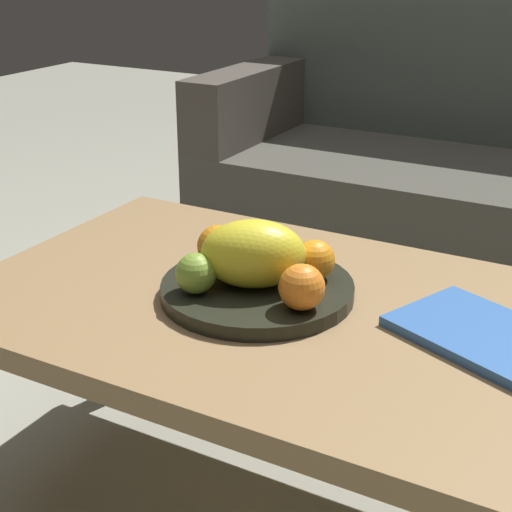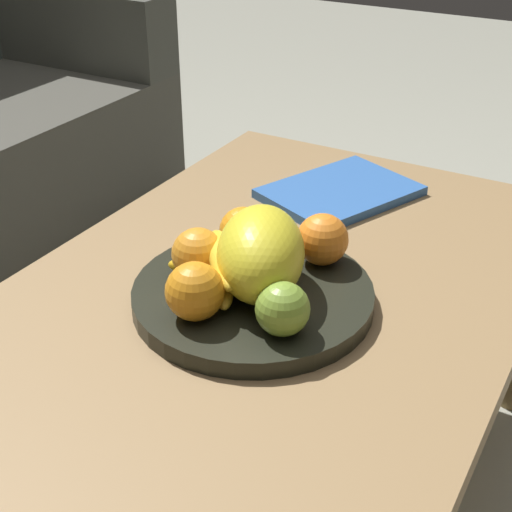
% 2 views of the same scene
% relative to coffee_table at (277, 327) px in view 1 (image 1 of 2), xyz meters
% --- Properties ---
extents(coffee_table, '(1.06, 0.67, 0.45)m').
position_rel_coffee_table_xyz_m(coffee_table, '(0.00, 0.00, 0.00)').
color(coffee_table, olive).
rests_on(coffee_table, ground_plane).
extents(couch, '(1.70, 0.70, 0.90)m').
position_rel_coffee_table_xyz_m(couch, '(0.10, 1.21, -0.10)').
color(couch, '#47463D').
rests_on(couch, ground_plane).
extents(fruit_bowl, '(0.32, 0.32, 0.03)m').
position_rel_coffee_table_xyz_m(fruit_bowl, '(-0.04, -0.00, 0.06)').
color(fruit_bowl, black).
rests_on(fruit_bowl, coffee_table).
extents(melon_large_front, '(0.20, 0.18, 0.11)m').
position_rel_coffee_table_xyz_m(melon_large_front, '(-0.04, -0.01, 0.13)').
color(melon_large_front, yellow).
rests_on(melon_large_front, fruit_bowl).
extents(orange_front, '(0.07, 0.07, 0.07)m').
position_rel_coffee_table_xyz_m(orange_front, '(0.07, -0.05, 0.11)').
color(orange_front, orange).
rests_on(orange_front, fruit_bowl).
extents(orange_left, '(0.07, 0.07, 0.07)m').
position_rel_coffee_table_xyz_m(orange_left, '(-0.13, 0.03, 0.11)').
color(orange_left, orange).
rests_on(orange_left, fruit_bowl).
extents(orange_right, '(0.07, 0.07, 0.07)m').
position_rel_coffee_table_xyz_m(orange_right, '(0.04, 0.06, 0.11)').
color(orange_right, orange).
rests_on(orange_right, fruit_bowl).
extents(orange_back, '(0.07, 0.07, 0.07)m').
position_rel_coffee_table_xyz_m(orange_back, '(-0.05, 0.08, 0.11)').
color(orange_back, orange).
rests_on(orange_back, fruit_bowl).
extents(apple_front, '(0.07, 0.07, 0.07)m').
position_rel_coffee_table_xyz_m(apple_front, '(-0.11, -0.08, 0.11)').
color(apple_front, olive).
rests_on(apple_front, fruit_bowl).
extents(banana_bunch, '(0.14, 0.16, 0.06)m').
position_rel_coffee_table_xyz_m(banana_bunch, '(-0.06, 0.04, 0.10)').
color(banana_bunch, yellow).
rests_on(banana_bunch, fruit_bowl).
extents(magazine, '(0.30, 0.26, 0.02)m').
position_rel_coffee_table_xyz_m(magazine, '(0.33, 0.03, 0.06)').
color(magazine, '#3263AF').
rests_on(magazine, coffee_table).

